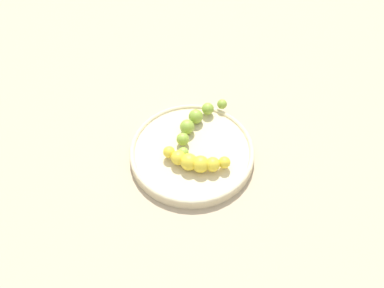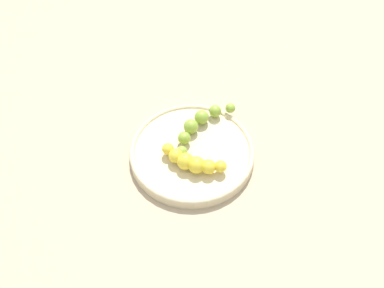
% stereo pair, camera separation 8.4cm
% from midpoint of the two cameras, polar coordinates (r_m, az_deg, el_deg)
% --- Properties ---
extents(ground_plane, '(2.40, 2.40, 0.00)m').
position_cam_midpoint_polar(ground_plane, '(0.87, 2.76, -1.73)').
color(ground_plane, tan).
extents(fruit_bowl, '(0.25, 0.25, 0.02)m').
position_cam_midpoint_polar(fruit_bowl, '(0.86, 2.79, -1.24)').
color(fruit_bowl, beige).
rests_on(fruit_bowl, ground_plane).
extents(banana_green, '(0.09, 0.16, 0.03)m').
position_cam_midpoint_polar(banana_green, '(0.88, 3.70, 2.47)').
color(banana_green, '#8CAD38').
rests_on(banana_green, fruit_bowl).
extents(banana_yellow, '(0.10, 0.10, 0.03)m').
position_cam_midpoint_polar(banana_yellow, '(0.82, 2.91, -2.48)').
color(banana_yellow, yellow).
rests_on(banana_yellow, fruit_bowl).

